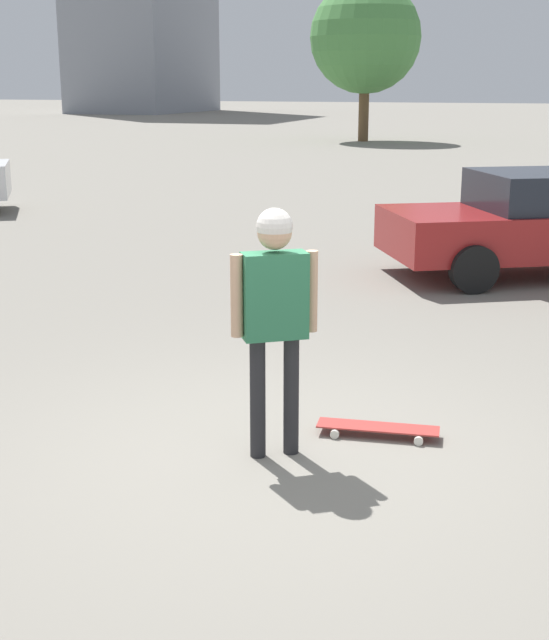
{
  "coord_description": "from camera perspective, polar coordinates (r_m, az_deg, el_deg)",
  "views": [
    {
      "loc": [
        1.88,
        -5.69,
        2.62
      ],
      "look_at": [
        0.0,
        0.0,
        1.01
      ],
      "focal_mm": 50.0,
      "sensor_mm": 36.0,
      "label": 1
    }
  ],
  "objects": [
    {
      "name": "tree_distant",
      "position": [
        41.1,
        5.85,
        17.56
      ],
      "size": [
        4.88,
        4.88,
        6.93
      ],
      "color": "brown",
      "rests_on": "ground_plane"
    },
    {
      "name": "person",
      "position": [
        6.17,
        0.0,
        1.36
      ],
      "size": [
        0.54,
        0.41,
        1.79
      ],
      "rotation": [
        0.0,
        0.0,
        0.57
      ],
      "color": "#262628",
      "rests_on": "ground_plane"
    },
    {
      "name": "car_parked_near",
      "position": [
        12.9,
        16.67,
        6.01
      ],
      "size": [
        4.54,
        3.57,
        1.43
      ],
      "rotation": [
        0.0,
        0.0,
        -2.65
      ],
      "color": "maroon",
      "rests_on": "ground_plane"
    },
    {
      "name": "skateboard",
      "position": [
        6.88,
        6.63,
        -6.88
      ],
      "size": [
        0.94,
        0.34,
        0.08
      ],
      "rotation": [
        0.0,
        0.0,
        -3.03
      ],
      "color": "#A5332D",
      "rests_on": "ground_plane"
    },
    {
      "name": "ground_plane",
      "position": [
        6.54,
        0.0,
        -8.58
      ],
      "size": [
        220.0,
        220.0,
        0.0
      ],
      "primitive_type": "plane",
      "color": "gray"
    }
  ]
}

